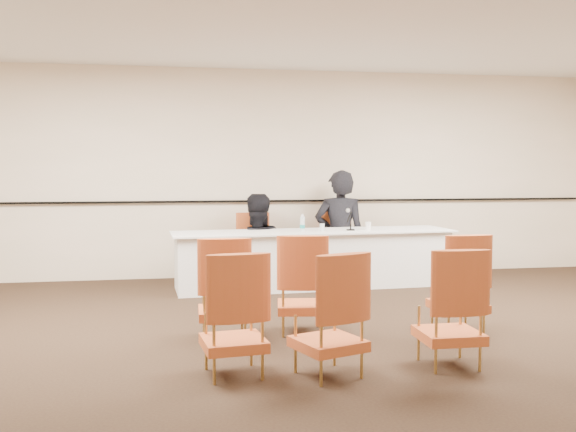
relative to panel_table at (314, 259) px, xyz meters
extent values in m
plane|color=black|center=(-0.43, -2.99, -0.37)|extent=(10.00, 10.00, 0.00)
cube|color=beige|center=(-0.43, 1.01, 1.13)|extent=(10.00, 0.04, 3.00)
cube|color=black|center=(-0.43, 0.97, 0.73)|extent=(9.80, 0.04, 0.03)
imported|color=black|center=(0.51, 0.59, 0.19)|extent=(0.80, 0.61, 1.97)
imported|color=black|center=(-0.72, 0.51, -0.03)|extent=(0.91, 0.75, 1.75)
cube|color=silver|center=(0.51, -0.05, 0.38)|extent=(0.35, 0.29, 0.00)
cylinder|color=silver|center=(0.10, -0.06, 0.42)|extent=(0.07, 0.07, 0.10)
cylinder|color=white|center=(0.72, -0.09, 0.43)|extent=(0.09, 0.09, 0.11)
camera|label=1|loc=(-1.79, -8.26, 1.18)|focal=40.00mm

